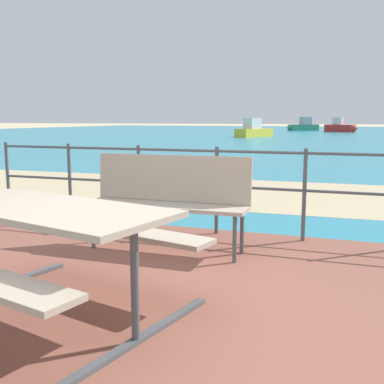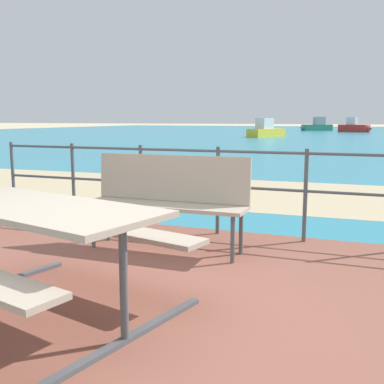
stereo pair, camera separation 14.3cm
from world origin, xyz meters
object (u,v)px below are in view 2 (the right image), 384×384
boat_far (355,127)px  picnic_table (40,229)px  park_bench (168,193)px  boat_mid (267,131)px  boat_near (317,126)px

boat_far → picnic_table: bearing=-61.6°
park_bench → boat_far: boat_far is taller
park_bench → boat_mid: (-5.60, 30.86, -0.14)m
boat_near → boat_far: boat_near is taller
picnic_table → boat_far: size_ratio=0.57×
park_bench → boat_mid: bearing=99.8°
picnic_table → boat_near: boat_near is taller
park_bench → boat_near: (-4.19, 51.69, -0.09)m
picnic_table → boat_mid: bearing=113.2°
park_bench → boat_mid: size_ratio=0.40×
boat_near → picnic_table: bearing=54.3°
boat_near → boat_far: 6.43m
picnic_table → boat_far: boat_far is taller
picnic_table → boat_mid: size_ratio=0.50×
picnic_table → boat_far: 48.72m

